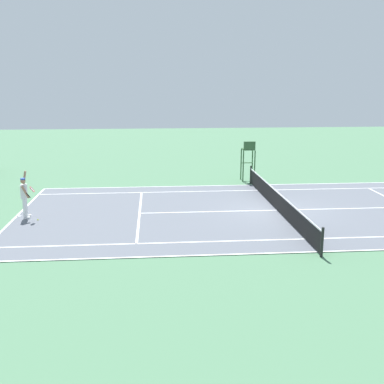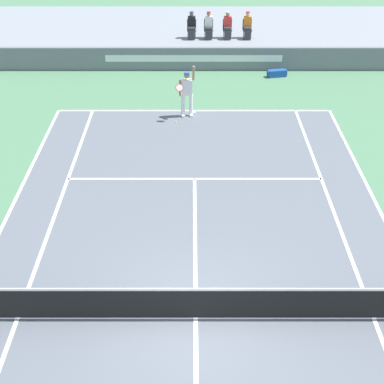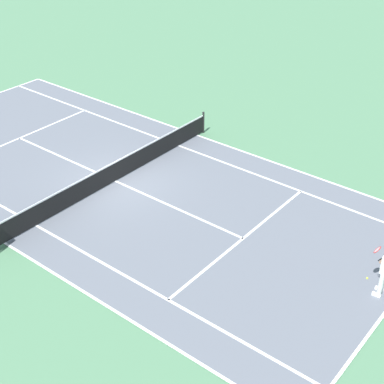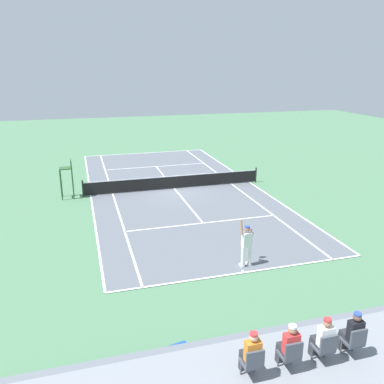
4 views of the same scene
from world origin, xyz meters
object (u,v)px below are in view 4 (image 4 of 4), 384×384
object	(u,v)px
tennis_ball	(249,258)
tennis_player	(247,244)
spectator_seated_3	(251,355)
spectator_seated_0	(352,334)
spectator_seated_1	(323,340)
spectator_seated_2	(289,347)
umpire_chair	(67,174)
equipment_bag	(174,353)

from	to	relation	value
tennis_ball	tennis_player	bearing A→B (deg)	54.72
spectator_seated_3	tennis_player	distance (m)	7.47
spectator_seated_0	tennis_ball	size ratio (longest dim) A/B	18.60
spectator_seated_0	spectator_seated_1	size ratio (longest dim) A/B	1.00
spectator_seated_2	tennis_player	xyz separation A→B (m)	(-1.93, -6.85, -0.70)
tennis_ball	spectator_seated_3	bearing A→B (deg)	66.04
spectator_seated_2	tennis_player	distance (m)	7.15
spectator_seated_1	spectator_seated_0	bearing A→B (deg)	180.00
spectator_seated_2	tennis_ball	bearing A→B (deg)	-107.49
spectator_seated_3	umpire_chair	bearing A→B (deg)	-77.03
equipment_bag	spectator_seated_3	bearing A→B (deg)	117.69
spectator_seated_0	spectator_seated_2	distance (m)	1.74
equipment_bag	spectator_seated_1	bearing A→B (deg)	142.75
tennis_player	spectator_seated_3	bearing A→B (deg)	67.14
tennis_player	equipment_bag	distance (m)	6.15
spectator_seated_1	tennis_player	world-z (taller)	spectator_seated_1
spectator_seated_0	spectator_seated_1	world-z (taller)	same
spectator_seated_3	equipment_bag	bearing A→B (deg)	-62.31
spectator_seated_0	tennis_ball	bearing A→B (deg)	-94.67
spectator_seated_3	tennis_ball	size ratio (longest dim) A/B	18.60
spectator_seated_1	spectator_seated_2	distance (m)	0.91
tennis_ball	equipment_bag	size ratio (longest dim) A/B	0.07
tennis_ball	equipment_bag	bearing A→B (deg)	48.06
spectator_seated_0	spectator_seated_2	world-z (taller)	same
spectator_seated_3	spectator_seated_2	bearing A→B (deg)	180.00
umpire_chair	tennis_ball	bearing A→B (deg)	124.83
spectator_seated_2	umpire_chair	distance (m)	18.95
spectator_seated_0	spectator_seated_3	size ratio (longest dim) A/B	1.00
spectator_seated_1	tennis_ball	xyz separation A→B (m)	(-1.43, -7.45, -1.66)
spectator_seated_2	spectator_seated_0	bearing A→B (deg)	180.00
spectator_seated_1	tennis_player	bearing A→B (deg)	-98.39
spectator_seated_1	spectator_seated_3	distance (m)	1.88
tennis_ball	umpire_chair	bearing A→B (deg)	-55.17
equipment_bag	umpire_chair	bearing A→B (deg)	-79.45
tennis_player	spectator_seated_2	bearing A→B (deg)	74.31
spectator_seated_2	spectator_seated_1	bearing A→B (deg)	180.00
spectator_seated_2	umpire_chair	size ratio (longest dim) A/B	0.52
tennis_player	tennis_ball	xyz separation A→B (m)	(-0.42, -0.59, -0.96)
spectator_seated_2	equipment_bag	xyz separation A→B (m)	(2.21, -2.38, -1.53)
spectator_seated_1	spectator_seated_2	bearing A→B (deg)	0.00
spectator_seated_1	spectator_seated_2	size ratio (longest dim) A/B	1.00
tennis_player	spectator_seated_0	bearing A→B (deg)	88.43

